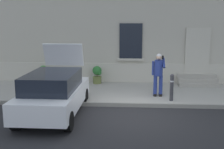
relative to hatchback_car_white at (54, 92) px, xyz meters
name	(u,v)px	position (x,y,z in m)	size (l,w,h in m)	color
ground_plane	(131,115)	(2.60, 0.19, -0.80)	(80.00, 80.00, 0.00)	#232326
sidewalk	(131,93)	(2.60, 2.99, -0.72)	(24.00, 3.60, 0.15)	#99968E
curb_edge	(131,105)	(2.60, 1.13, -0.72)	(24.00, 0.12, 0.15)	gray
building_facade	(132,9)	(2.61, 5.47, 2.93)	(24.00, 1.52, 7.50)	#B2AD9E
entrance_stoop	(197,81)	(5.76, 4.41, -0.46)	(1.85, 0.96, 0.48)	#9E998E
hatchback_car_white	(54,92)	(0.00, 0.00, 0.00)	(1.81, 4.08, 2.34)	white
bollard_near_person	(172,86)	(4.14, 1.54, -0.09)	(0.15, 0.15, 1.04)	#333338
bollard_far_left	(66,85)	(0.06, 1.54, -0.09)	(0.15, 0.15, 1.04)	#333338
person_on_phone	(158,72)	(3.68, 2.16, 0.35)	(0.51, 0.47, 1.75)	navy
planter_terracotta	(44,74)	(-1.71, 4.36, -0.19)	(0.44, 0.44, 0.86)	#B25B38
planter_olive	(97,74)	(0.94, 4.38, -0.19)	(0.44, 0.44, 0.86)	#606B38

